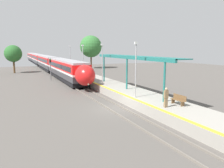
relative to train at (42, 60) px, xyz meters
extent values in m
plane|color=#56514C|center=(0.00, -53.95, -2.23)|extent=(120.00, 120.00, 0.00)
cube|color=slate|center=(-0.72, -53.95, -2.16)|extent=(0.08, 90.00, 0.15)
cube|color=slate|center=(0.72, -53.95, -2.16)|extent=(0.08, 90.00, 0.15)
cube|color=black|center=(0.00, -32.18, -1.62)|extent=(2.52, 19.92, 0.77)
cube|color=#38383D|center=(0.00, -32.18, -0.78)|extent=(2.86, 21.65, 0.91)
cube|color=white|center=(0.00, -32.18, -0.17)|extent=(2.88, 21.65, 0.31)
cube|color=red|center=(0.00, -32.18, 0.68)|extent=(2.86, 21.65, 1.38)
cube|color=black|center=(0.00, -32.18, 0.61)|extent=(2.89, 19.92, 0.76)
cube|color=#9E9EA3|center=(0.00, -32.18, 1.52)|extent=(2.58, 21.65, 0.30)
cylinder|color=black|center=(-0.72, -40.00, -1.77)|extent=(0.12, 0.92, 0.92)
cylinder|color=black|center=(0.72, -40.00, -1.77)|extent=(0.12, 0.92, 0.92)
cylinder|color=black|center=(-0.72, -37.80, -1.77)|extent=(0.12, 0.92, 0.92)
cylinder|color=black|center=(0.72, -37.80, -1.77)|extent=(0.12, 0.92, 0.92)
cylinder|color=black|center=(-0.72, -26.57, -1.77)|extent=(0.12, 0.92, 0.92)
cylinder|color=black|center=(0.72, -26.57, -1.77)|extent=(0.12, 0.92, 0.92)
cylinder|color=black|center=(-0.72, -24.37, -1.77)|extent=(0.12, 0.92, 0.92)
cylinder|color=black|center=(0.72, -24.37, -1.77)|extent=(0.12, 0.92, 0.92)
ellipsoid|color=red|center=(0.00, -44.23, 0.07)|extent=(2.75, 3.67, 2.87)
ellipsoid|color=black|center=(0.00, -44.69, 0.54)|extent=(2.01, 2.14, 1.46)
sphere|color=#F9F4CC|center=(0.00, -45.61, -0.99)|extent=(0.24, 0.24, 0.24)
cube|color=black|center=(0.00, -9.74, -1.62)|extent=(2.52, 19.92, 0.77)
cube|color=#38383D|center=(0.00, -9.74, -0.78)|extent=(2.86, 21.65, 0.91)
cube|color=white|center=(0.00, -9.74, -0.17)|extent=(2.88, 21.65, 0.31)
cube|color=red|center=(0.00, -9.74, 0.68)|extent=(2.86, 21.65, 1.38)
cube|color=black|center=(0.00, -9.74, 0.61)|extent=(2.89, 19.92, 0.76)
cube|color=#9E9EA3|center=(0.00, -9.74, 1.52)|extent=(2.58, 21.65, 0.30)
cylinder|color=black|center=(-0.72, -17.55, -1.77)|extent=(0.12, 0.92, 0.92)
cylinder|color=black|center=(0.72, -17.55, -1.77)|extent=(0.12, 0.92, 0.92)
cylinder|color=black|center=(-0.72, -15.35, -1.77)|extent=(0.12, 0.92, 0.92)
cylinder|color=black|center=(0.72, -15.35, -1.77)|extent=(0.12, 0.92, 0.92)
cylinder|color=black|center=(-0.72, -4.12, -1.77)|extent=(0.12, 0.92, 0.92)
cylinder|color=black|center=(0.72, -4.12, -1.77)|extent=(0.12, 0.92, 0.92)
cylinder|color=black|center=(-0.72, -1.92, -1.77)|extent=(0.12, 0.92, 0.92)
cylinder|color=black|center=(0.72, -1.92, -1.77)|extent=(0.12, 0.92, 0.92)
cube|color=black|center=(0.00, 12.71, -1.62)|extent=(2.52, 19.92, 0.77)
cube|color=#38383D|center=(0.00, 12.71, -0.78)|extent=(2.86, 21.65, 0.91)
cube|color=white|center=(0.00, 12.71, -0.17)|extent=(2.88, 21.65, 0.31)
cube|color=red|center=(0.00, 12.71, 0.68)|extent=(2.86, 21.65, 1.38)
cube|color=black|center=(0.00, 12.71, 0.61)|extent=(2.89, 19.92, 0.76)
cube|color=#9E9EA3|center=(0.00, 12.71, 1.52)|extent=(2.58, 21.65, 0.30)
cylinder|color=black|center=(-0.72, 4.90, -1.77)|extent=(0.12, 0.92, 0.92)
cylinder|color=black|center=(0.72, 4.90, -1.77)|extent=(0.12, 0.92, 0.92)
cylinder|color=black|center=(-0.72, 7.10, -1.77)|extent=(0.12, 0.92, 0.92)
cylinder|color=black|center=(0.72, 7.10, -1.77)|extent=(0.12, 0.92, 0.92)
cylinder|color=black|center=(-0.72, 18.32, -1.77)|extent=(0.12, 0.92, 0.92)
cylinder|color=black|center=(0.72, 18.32, -1.77)|extent=(0.12, 0.92, 0.92)
cylinder|color=black|center=(-0.72, 20.52, -1.77)|extent=(0.12, 0.92, 0.92)
cylinder|color=black|center=(0.72, 20.52, -1.77)|extent=(0.12, 0.92, 0.92)
cube|color=black|center=(0.00, 35.16, -1.62)|extent=(2.52, 19.92, 0.77)
cube|color=#38383D|center=(0.00, 35.16, -0.78)|extent=(2.86, 21.65, 0.91)
cube|color=white|center=(0.00, 35.16, -0.17)|extent=(2.88, 21.65, 0.31)
cube|color=red|center=(0.00, 35.16, 0.68)|extent=(2.86, 21.65, 1.38)
cube|color=black|center=(0.00, 35.16, 0.61)|extent=(2.89, 19.92, 0.76)
cube|color=#9E9EA3|center=(0.00, 35.16, 1.52)|extent=(2.58, 21.65, 0.30)
cylinder|color=black|center=(-0.72, 27.35, -1.77)|extent=(0.12, 0.92, 0.92)
cylinder|color=black|center=(0.72, 27.35, -1.77)|extent=(0.12, 0.92, 0.92)
cylinder|color=black|center=(-0.72, 29.55, -1.77)|extent=(0.12, 0.92, 0.92)
cylinder|color=black|center=(0.72, 29.55, -1.77)|extent=(0.12, 0.92, 0.92)
cylinder|color=black|center=(-0.72, 40.77, -1.77)|extent=(0.12, 0.92, 0.92)
cylinder|color=black|center=(0.72, 40.77, -1.77)|extent=(0.12, 0.92, 0.92)
cylinder|color=black|center=(-0.72, 42.97, -1.77)|extent=(0.12, 0.92, 0.92)
cylinder|color=black|center=(0.72, 42.97, -1.77)|extent=(0.12, 0.92, 0.92)
cube|color=#9E998E|center=(3.60, -53.95, -1.75)|extent=(4.09, 64.00, 0.97)
cube|color=yellow|center=(1.75, -53.95, -1.26)|extent=(0.40, 64.00, 0.01)
cube|color=brown|center=(4.12, -58.80, -1.05)|extent=(0.36, 0.06, 0.42)
cube|color=brown|center=(4.12, -57.58, -1.05)|extent=(0.36, 0.06, 0.42)
cube|color=brown|center=(4.12, -58.19, -0.83)|extent=(0.44, 1.63, 0.03)
cube|color=brown|center=(4.32, -58.19, -0.59)|extent=(0.04, 1.63, 0.44)
cube|color=#7F6647|center=(2.58, -58.44, -0.85)|extent=(0.28, 0.20, 0.83)
cube|color=#7F6647|center=(2.58, -58.44, -0.11)|extent=(0.36, 0.22, 0.66)
sphere|color=tan|center=(2.58, -58.44, 0.34)|extent=(0.22, 0.22, 0.22)
cylinder|color=#59595E|center=(-2.47, -30.79, -0.55)|extent=(0.14, 0.14, 3.36)
cube|color=black|center=(-2.47, -30.79, 1.48)|extent=(0.28, 0.20, 0.70)
sphere|color=#1ED833|center=(-2.47, -30.90, 1.65)|extent=(0.14, 0.14, 0.14)
sphere|color=#330A0A|center=(-2.47, -30.90, 1.31)|extent=(0.14, 0.14, 0.14)
cylinder|color=#9E9EA3|center=(2.26, -53.95, 1.43)|extent=(0.12, 0.12, 5.38)
cube|color=silver|center=(2.26, -53.95, 4.24)|extent=(0.36, 0.20, 0.24)
cylinder|color=#9E9EA3|center=(2.26, -45.04, 1.43)|extent=(0.12, 0.12, 5.38)
cube|color=silver|center=(2.26, -45.04, 4.24)|extent=(0.36, 0.20, 0.24)
cylinder|color=#9E9EA3|center=(2.26, -36.12, 1.43)|extent=(0.12, 0.12, 5.38)
cube|color=silver|center=(2.26, -36.12, 4.24)|extent=(0.36, 0.20, 0.24)
cylinder|color=#9E9EA3|center=(2.26, -27.21, 1.43)|extent=(0.12, 0.12, 5.38)
cube|color=silver|center=(2.26, -27.21, 4.24)|extent=(0.36, 0.20, 0.24)
cylinder|color=#1E6B66|center=(3.68, -56.76, 0.64)|extent=(0.20, 0.20, 3.80)
cylinder|color=#1E6B66|center=(3.68, -49.49, 0.64)|extent=(0.20, 0.20, 3.80)
cylinder|color=#1E6B66|center=(3.68, -42.23, 0.64)|extent=(0.20, 0.20, 3.80)
cube|color=#1E6B66|center=(3.68, -49.49, 2.64)|extent=(0.24, 17.53, 0.36)
cube|color=#1E6B66|center=(4.58, -49.49, 2.76)|extent=(2.00, 17.53, 0.10)
cylinder|color=brown|center=(-8.56, -14.49, -0.68)|extent=(0.44, 0.44, 3.11)
sphere|color=#286028|center=(-8.56, -14.49, 2.52)|extent=(4.09, 4.09, 4.09)
cylinder|color=brown|center=(12.95, -9.92, -0.25)|extent=(0.44, 0.44, 3.97)
sphere|color=#337033|center=(12.95, -9.92, 4.35)|extent=(6.52, 6.52, 6.52)
camera|label=1|loc=(-9.12, -72.90, 3.68)|focal=35.00mm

